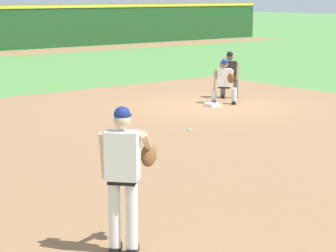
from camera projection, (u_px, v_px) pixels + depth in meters
The scene contains 7 objects.
ground_plane at pixel (212, 106), 18.94m from camera, with size 160.00×160.00×0.00m, color #518942.
infield_dirt_patch at pixel (186, 150), 13.54m from camera, with size 18.00×18.00×0.01m, color #936B47.
first_base_bag at pixel (213, 105), 18.93m from camera, with size 0.38×0.38×0.09m, color white.
baseball at pixel (189, 129), 15.49m from camera, with size 0.07×0.07×0.07m, color white.
pitcher at pixel (125, 171), 7.97m from camera, with size 0.85×0.56×1.86m.
first_baseman at pixel (225, 80), 19.14m from camera, with size 0.76×1.07×1.34m.
umpire at pixel (230, 73), 20.28m from camera, with size 0.66×0.68×1.46m.
Camera 1 is at (-12.65, -13.80, 3.16)m, focal length 70.00 mm.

